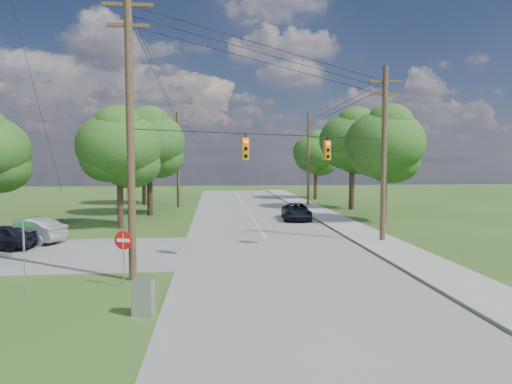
{
  "coord_description": "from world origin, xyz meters",
  "views": [
    {
      "loc": [
        -1.23,
        -18.52,
        4.94
      ],
      "look_at": [
        0.93,
        5.0,
        3.29
      ],
      "focal_mm": 32.0,
      "sensor_mm": 36.0,
      "label": 1
    }
  ],
  "objects": [
    {
      "name": "tree_e_far",
      "position": [
        11.5,
        38.0,
        5.92
      ],
      "size": [
        5.8,
        5.8,
        8.32
      ],
      "color": "#3E2A1F",
      "rests_on": "ground"
    },
    {
      "name": "street_name_sign",
      "position": [
        -8.32,
        -1.0,
        1.69
      ],
      "size": [
        0.8,
        0.06,
        2.66
      ],
      "rotation": [
        0.0,
        0.0,
        -0.04
      ],
      "color": "#95979A",
      "rests_on": "ground"
    },
    {
      "name": "ground",
      "position": [
        0.0,
        0.0,
        0.0
      ],
      "size": [
        140.0,
        140.0,
        0.0
      ],
      "primitive_type": "plane",
      "color": "#2F4E1A",
      "rests_on": "ground"
    },
    {
      "name": "tree_e_near",
      "position": [
        12.0,
        16.0,
        6.25
      ],
      "size": [
        6.2,
        6.2,
        8.81
      ],
      "color": "#3E2A1F",
      "rests_on": "ground"
    },
    {
      "name": "power_lines",
      "position": [
        1.5,
        11.54,
        9.15
      ],
      "size": [
        13.93,
        29.62,
        4.93
      ],
      "color": "black",
      "rests_on": "ground"
    },
    {
      "name": "pole_ne",
      "position": [
        8.9,
        8.0,
        5.47
      ],
      "size": [
        2.0,
        0.32,
        10.5
      ],
      "color": "brown",
      "rests_on": "ground"
    },
    {
      "name": "main_road",
      "position": [
        2.0,
        5.0,
        0.01
      ],
      "size": [
        10.0,
        100.0,
        0.03
      ],
      "primitive_type": "cube",
      "color": "gray",
      "rests_on": "ground"
    },
    {
      "name": "do_not_enter_sign",
      "position": [
        -4.75,
        -0.65,
        1.62
      ],
      "size": [
        0.71,
        0.24,
        2.21
      ],
      "rotation": [
        0.0,
        0.0,
        -0.29
      ],
      "color": "#95979A",
      "rests_on": "ground"
    },
    {
      "name": "car_cross_silver",
      "position": [
        -12.29,
        9.3,
        0.79
      ],
      "size": [
        4.86,
        3.03,
        1.51
      ],
      "primitive_type": "imported",
      "rotation": [
        0.0,
        0.0,
        -1.91
      ],
      "color": "#A8ABAF",
      "rests_on": "cross_road"
    },
    {
      "name": "pole_north_e",
      "position": [
        8.9,
        30.0,
        5.13
      ],
      "size": [
        2.0,
        0.32,
        10.0
      ],
      "color": "brown",
      "rests_on": "ground"
    },
    {
      "name": "tree_e_mid",
      "position": [
        12.5,
        26.0,
        6.91
      ],
      "size": [
        6.6,
        6.6,
        9.64
      ],
      "color": "#3E2A1F",
      "rests_on": "ground"
    },
    {
      "name": "car_main_north",
      "position": [
        5.5,
        18.37,
        0.7
      ],
      "size": [
        2.6,
        4.96,
        1.33
      ],
      "primitive_type": "imported",
      "rotation": [
        0.0,
        0.0,
        -0.08
      ],
      "color": "black",
      "rests_on": "main_road"
    },
    {
      "name": "control_cabinet",
      "position": [
        -3.5,
        -4.0,
        0.58
      ],
      "size": [
        0.71,
        0.57,
        1.16
      ],
      "primitive_type": "cube",
      "rotation": [
        0.0,
        0.0,
        -0.17
      ],
      "color": "#95979A",
      "rests_on": "ground"
    },
    {
      "name": "pole_sw",
      "position": [
        -4.6,
        0.4,
        6.23
      ],
      "size": [
        2.0,
        0.32,
        12.0
      ],
      "color": "brown",
      "rests_on": "ground"
    },
    {
      "name": "tree_w_mid",
      "position": [
        -7.0,
        23.0,
        6.58
      ],
      "size": [
        6.4,
        6.4,
        9.22
      ],
      "color": "#3E2A1F",
      "rests_on": "ground"
    },
    {
      "name": "tree_w_near",
      "position": [
        -8.0,
        15.0,
        5.92
      ],
      "size": [
        6.0,
        6.0,
        8.4
      ],
      "color": "#3E2A1F",
      "rests_on": "ground"
    },
    {
      "name": "tree_w_far",
      "position": [
        -9.0,
        33.0,
        6.25
      ],
      "size": [
        6.0,
        6.0,
        8.73
      ],
      "color": "#3E2A1F",
      "rests_on": "ground"
    },
    {
      "name": "pole_north_w",
      "position": [
        -5.0,
        30.0,
        5.13
      ],
      "size": [
        2.0,
        0.32,
        10.0
      ],
      "color": "brown",
      "rests_on": "ground"
    },
    {
      "name": "traffic_signals",
      "position": [
        2.55,
        4.43,
        5.5
      ],
      "size": [
        4.91,
        3.27,
        1.05
      ],
      "color": "orange",
      "rests_on": "ground"
    },
    {
      "name": "sidewalk_east",
      "position": [
        8.7,
        5.0,
        0.06
      ],
      "size": [
        2.6,
        100.0,
        0.12
      ],
      "primitive_type": "cube",
      "color": "gray",
      "rests_on": "ground"
    }
  ]
}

